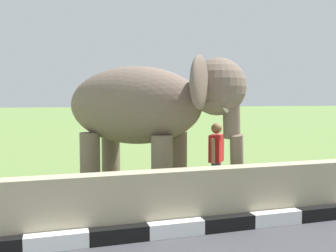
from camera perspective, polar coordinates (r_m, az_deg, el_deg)
barrier_parapet at (r=6.08m, az=-7.01°, el=-11.76°), size 28.00×0.36×1.00m
elephant at (r=8.09m, az=-2.92°, el=2.76°), size 3.92×3.70×2.99m
person_handler at (r=8.12m, az=7.36°, el=-4.68°), size 0.48×0.56×1.66m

